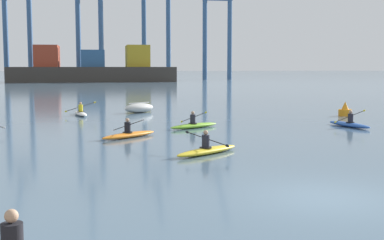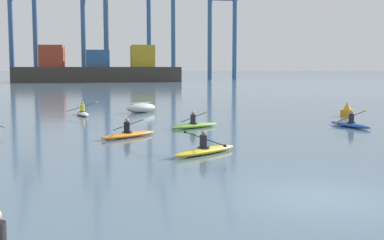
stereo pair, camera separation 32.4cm
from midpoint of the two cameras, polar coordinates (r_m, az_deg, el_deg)
ground_plane at (r=14.19m, az=13.89°, el=-8.20°), size 800.00×800.00×0.00m
container_barge at (r=121.28m, az=-10.81°, el=5.46°), size 36.73×11.80×8.27m
gantry_crane_west at (r=130.10m, az=-18.70°, el=11.24°), size 6.69×19.58×33.00m
gantry_crane_west_mid at (r=131.15m, az=-11.26°, el=12.28°), size 6.66×20.41×37.76m
gantry_crane_east_mid at (r=138.44m, az=-4.00°, el=12.07°), size 7.59×16.38×36.08m
gantry_crane_east at (r=139.90m, az=2.77°, el=11.55°), size 7.94×17.36×36.64m
capsized_dinghy at (r=38.88m, az=-6.04°, el=1.32°), size 2.75×2.42×0.76m
channel_buoy at (r=37.65m, az=16.15°, el=0.99°), size 0.90×0.90×1.00m
kayak_white at (r=37.33m, az=-12.33°, el=0.75°), size 2.18×3.45×0.97m
kayak_orange at (r=25.27m, az=-7.27°, el=-1.54°), size 2.98×2.65×1.00m
kayak_yellow at (r=20.39m, az=1.21°, el=-3.26°), size 3.07×2.53×0.95m
kayak_lime at (r=28.99m, az=-0.10°, el=-0.54°), size 3.21×2.29×1.02m
kayak_blue at (r=30.82m, az=16.53°, el=-0.41°), size 2.18×3.45×0.97m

